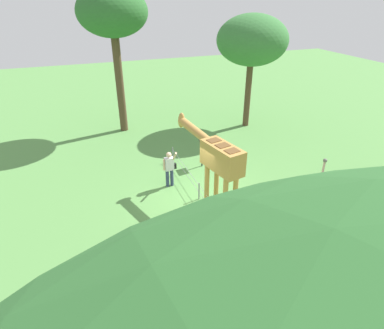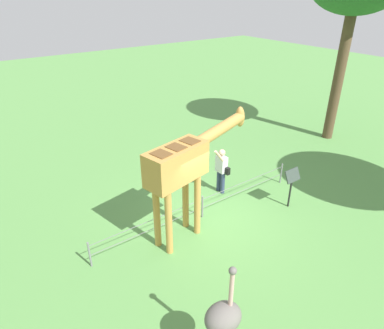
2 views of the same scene
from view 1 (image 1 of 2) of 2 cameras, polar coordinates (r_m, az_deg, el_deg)
ground_plane at (r=13.17m, az=1.72°, el=-5.94°), size 60.00×60.00×0.00m
giraffe at (r=11.47m, az=4.33°, el=1.16°), size 3.73×1.26×3.17m
visitor at (r=13.57m, az=-3.94°, el=-0.45°), size 0.59×0.58×1.74m
ostrich at (r=12.56m, az=21.81°, el=-3.71°), size 0.70×0.56×2.25m
tree_east at (r=19.48m, az=10.46°, el=20.47°), size 3.94×3.94×6.35m
tree_northeast at (r=18.74m, az=-13.72°, el=24.18°), size 3.63×3.63×7.71m
info_sign at (r=15.11m, az=1.79°, el=2.93°), size 0.56×0.21×1.32m
wire_fence at (r=12.91m, az=1.23°, el=-4.56°), size 7.05×0.05×0.75m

